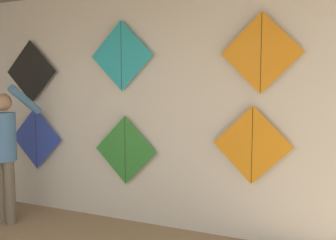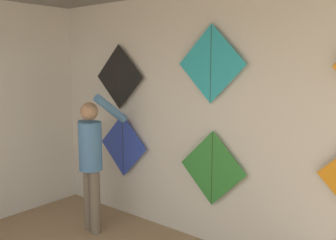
# 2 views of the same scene
# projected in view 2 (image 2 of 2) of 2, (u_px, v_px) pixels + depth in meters

# --- Properties ---
(back_panel) EXTENTS (5.91, 0.06, 2.80)m
(back_panel) POSITION_uv_depth(u_px,v_px,m) (220.00, 122.00, 4.04)
(back_panel) COLOR silver
(back_panel) RESTS_ON ground
(shopkeeper) EXTENTS (0.42, 0.56, 1.68)m
(shopkeeper) POSITION_uv_depth(u_px,v_px,m) (91.00, 155.00, 4.43)
(shopkeeper) COLOR #726656
(shopkeeper) RESTS_ON ground
(kite_0) EXTENTS (0.83, 0.01, 0.83)m
(kite_0) POSITION_uv_depth(u_px,v_px,m) (123.00, 145.00, 4.92)
(kite_0) COLOR blue
(kite_1) EXTENTS (0.83, 0.01, 0.83)m
(kite_1) POSITION_uv_depth(u_px,v_px,m) (212.00, 168.00, 4.07)
(kite_1) COLOR #338C38
(kite_3) EXTENTS (0.83, 0.01, 0.83)m
(kite_3) POSITION_uv_depth(u_px,v_px,m) (119.00, 77.00, 4.81)
(kite_3) COLOR black
(kite_4) EXTENTS (0.83, 0.01, 0.83)m
(kite_4) POSITION_uv_depth(u_px,v_px,m) (211.00, 64.00, 3.92)
(kite_4) COLOR #28B2C6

